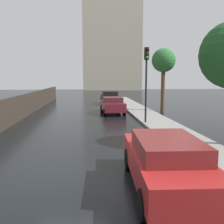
{
  "coord_description": "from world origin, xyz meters",
  "views": [
    {
      "loc": [
        0.61,
        -7.77,
        2.94
      ],
      "look_at": [
        1.76,
        4.83,
        1.25
      ],
      "focal_mm": 40.75,
      "sensor_mm": 36.0,
      "label": 1
    }
  ],
  "objects": [
    {
      "name": "distant_tower",
      "position": [
        6.83,
        57.35,
        11.56
      ],
      "size": [
        15.18,
        8.76,
        26.73
      ],
      "color": "beige",
      "rests_on": "ground"
    },
    {
      "name": "ground",
      "position": [
        0.0,
        0.0,
        0.0
      ],
      "size": [
        120.0,
        120.0,
        0.0
      ],
      "primitive_type": "plane",
      "color": "black"
    },
    {
      "name": "car_red_far_ahead",
      "position": [
        2.6,
        -1.49,
        0.78
      ],
      "size": [
        1.99,
        4.6,
        1.44
      ],
      "rotation": [
        0.0,
        0.0,
        -0.05
      ],
      "color": "maroon",
      "rests_on": "ground"
    },
    {
      "name": "car_black_mid_road",
      "position": [
        2.99,
        21.08,
        0.77
      ],
      "size": [
        2.0,
        4.6,
        1.48
      ],
      "rotation": [
        0.0,
        0.0,
        0.02
      ],
      "color": "black",
      "rests_on": "ground"
    },
    {
      "name": "street_tree_near",
      "position": [
        7.05,
        13.96,
        4.35
      ],
      "size": [
        2.04,
        2.04,
        5.49
      ],
      "color": "#4C3823",
      "rests_on": "ground"
    },
    {
      "name": "car_maroon_near_kerb",
      "position": [
        2.56,
        13.16,
        0.74
      ],
      "size": [
        1.89,
        3.93,
        1.39
      ],
      "rotation": [
        0.0,
        0.0,
        0.04
      ],
      "color": "maroon",
      "rests_on": "ground"
    },
    {
      "name": "traffic_light",
      "position": [
        4.21,
        8.0,
        3.37
      ],
      "size": [
        0.26,
        0.39,
        4.69
      ],
      "color": "black",
      "rests_on": "sidewalk_strip"
    }
  ]
}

